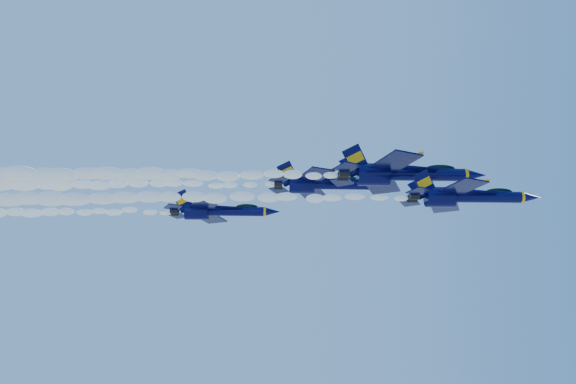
{
  "coord_description": "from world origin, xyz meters",
  "views": [
    {
      "loc": [
        -5.76,
        -74.44,
        127.14
      ],
      "look_at": [
        -3.76,
        -0.04,
        152.93
      ],
      "focal_mm": 35.0,
      "sensor_mm": 36.0,
      "label": 1
    }
  ],
  "objects_px": {
    "jet_second": "(403,174)",
    "jet_fourth": "(219,211)",
    "jet_lead": "(466,196)",
    "jet_third": "(325,184)"
  },
  "relations": [
    {
      "from": "jet_lead",
      "to": "jet_second",
      "type": "bearing_deg",
      "value": 129.89
    },
    {
      "from": "jet_lead",
      "to": "jet_fourth",
      "type": "relative_size",
      "value": 0.89
    },
    {
      "from": "jet_second",
      "to": "jet_fourth",
      "type": "xyz_separation_m",
      "value": [
        -26.22,
        18.02,
        0.18
      ]
    },
    {
      "from": "jet_lead",
      "to": "jet_second",
      "type": "distance_m",
      "value": 10.44
    },
    {
      "from": "jet_second",
      "to": "jet_third",
      "type": "height_order",
      "value": "jet_third"
    },
    {
      "from": "jet_lead",
      "to": "jet_third",
      "type": "relative_size",
      "value": 0.92
    },
    {
      "from": "jet_second",
      "to": "jet_fourth",
      "type": "bearing_deg",
      "value": 145.5
    },
    {
      "from": "jet_second",
      "to": "jet_third",
      "type": "relative_size",
      "value": 1.16
    },
    {
      "from": "jet_lead",
      "to": "jet_third",
      "type": "distance_m",
      "value": 22.38
    },
    {
      "from": "jet_fourth",
      "to": "jet_lead",
      "type": "bearing_deg",
      "value": -37.9
    }
  ]
}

